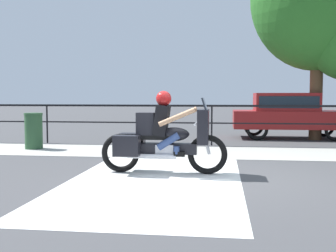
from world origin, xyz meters
name	(u,v)px	position (x,y,z in m)	size (l,w,h in m)	color
ground_plane	(205,178)	(0.00, 0.00, 0.00)	(120.00, 120.00, 0.00)	#424244
sidewalk_band	(210,152)	(0.00, 3.40, 0.01)	(44.00, 2.40, 0.01)	#A8A59E
crosswalk_band	(156,178)	(-0.84, -0.20, 0.00)	(2.95, 6.00, 0.01)	silver
fence_railing	(212,113)	(0.00, 5.02, 0.95)	(36.00, 0.05, 1.20)	black
motorcycle	(163,137)	(-0.80, 0.34, 0.69)	(2.40, 0.76, 1.55)	black
parked_car	(290,112)	(2.61, 7.44, 0.90)	(4.03, 1.72, 1.56)	maroon
trash_bin	(34,131)	(-4.84, 3.51, 0.50)	(0.50, 0.50, 1.00)	#284C2D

